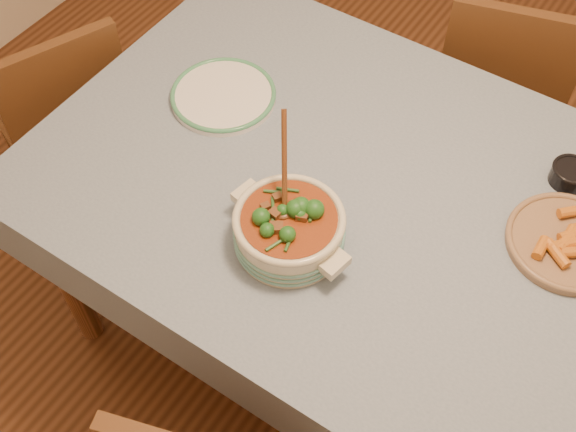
% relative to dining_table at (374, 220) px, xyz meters
% --- Properties ---
extents(floor, '(4.50, 4.50, 0.00)m').
position_rel_dining_table_xyz_m(floor, '(0.00, 0.00, -0.66)').
color(floor, '#432313').
rests_on(floor, ground).
extents(dining_table, '(1.68, 1.08, 0.76)m').
position_rel_dining_table_xyz_m(dining_table, '(0.00, 0.00, 0.00)').
color(dining_table, brown).
rests_on(dining_table, floor).
extents(stew_casserole, '(0.31, 0.28, 0.29)m').
position_rel_dining_table_xyz_m(stew_casserole, '(-0.10, -0.22, 0.15)').
color(stew_casserole, beige).
rests_on(stew_casserole, dining_table).
extents(white_plate, '(0.33, 0.33, 0.02)m').
position_rel_dining_table_xyz_m(white_plate, '(-0.50, 0.06, 0.10)').
color(white_plate, white).
rests_on(white_plate, dining_table).
extents(condiment_bowl, '(0.10, 0.10, 0.05)m').
position_rel_dining_table_xyz_m(condiment_bowl, '(0.35, 0.29, 0.12)').
color(condiment_bowl, black).
rests_on(condiment_bowl, dining_table).
extents(fried_plate, '(0.34, 0.34, 0.05)m').
position_rel_dining_table_xyz_m(fried_plate, '(0.42, 0.11, 0.11)').
color(fried_plate, '#916D50').
rests_on(fried_plate, dining_table).
extents(chair_far, '(0.48, 0.48, 0.84)m').
position_rel_dining_table_xyz_m(chair_far, '(0.02, 0.82, -0.19)').
color(chair_far, '#58341B').
rests_on(chair_far, floor).
extents(chair_left, '(0.49, 0.49, 0.81)m').
position_rel_dining_table_xyz_m(chair_left, '(-1.07, -0.04, -0.20)').
color(chair_left, '#58341B').
rests_on(chair_left, floor).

